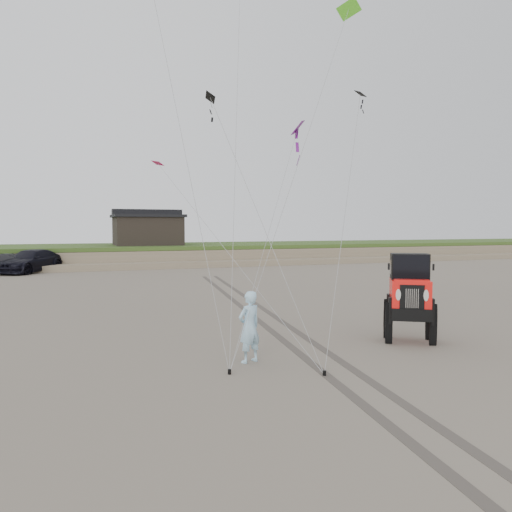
# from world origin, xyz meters

# --- Properties ---
(ground) EXTENTS (160.00, 160.00, 0.00)m
(ground) POSITION_xyz_m (0.00, 0.00, 0.00)
(ground) COLOR #6B6054
(ground) RESTS_ON ground
(dune_ridge) EXTENTS (160.00, 14.25, 1.73)m
(dune_ridge) POSITION_xyz_m (0.00, 37.50, 0.82)
(dune_ridge) COLOR #7A6B54
(dune_ridge) RESTS_ON ground
(cabin) EXTENTS (6.40, 5.40, 3.35)m
(cabin) POSITION_xyz_m (2.00, 37.00, 3.24)
(cabin) COLOR black
(cabin) RESTS_ON dune_ridge
(truck_b) EXTENTS (4.59, 2.80, 1.43)m
(truck_b) POSITION_xyz_m (-9.13, 30.54, 0.71)
(truck_b) COLOR black
(truck_b) RESTS_ON ground
(truck_c) EXTENTS (5.23, 6.26, 1.71)m
(truck_c) POSITION_xyz_m (-7.71, 30.52, 0.86)
(truck_c) COLOR black
(truck_c) RESTS_ON ground
(jeep) EXTENTS (5.08, 6.12, 2.12)m
(jeep) POSITION_xyz_m (4.38, 1.63, 1.06)
(jeep) COLOR #FE1813
(jeep) RESTS_ON ground
(man) EXTENTS (0.78, 0.65, 1.83)m
(man) POSITION_xyz_m (-0.88, 1.22, 0.91)
(man) COLOR #98CDEC
(man) RESTS_ON ground
(kite_flock) EXTENTS (8.42, 8.64, 9.04)m
(kite_flock) POSITION_xyz_m (2.91, 8.34, 9.78)
(kite_flock) COLOR #5CDD27
(kite_flock) RESTS_ON ground
(stake_main) EXTENTS (0.08, 0.08, 0.12)m
(stake_main) POSITION_xyz_m (-1.67, 0.42, 0.06)
(stake_main) COLOR black
(stake_main) RESTS_ON ground
(stake_aux) EXTENTS (0.08, 0.08, 0.12)m
(stake_aux) POSITION_xyz_m (0.35, -0.48, 0.06)
(stake_aux) COLOR black
(stake_aux) RESTS_ON ground
(tire_tracks) EXTENTS (5.22, 29.74, 0.01)m
(tire_tracks) POSITION_xyz_m (2.00, 8.00, 0.00)
(tire_tracks) COLOR #4C443D
(tire_tracks) RESTS_ON ground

